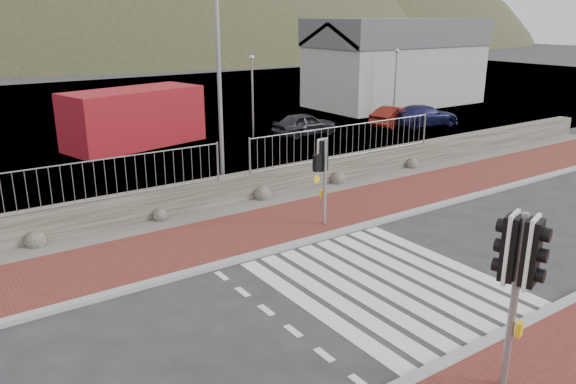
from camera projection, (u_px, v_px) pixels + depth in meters
ground at (385, 283)px, 13.16m from camera, size 220.00×220.00×0.00m
sidewalk_far at (279, 225)px, 16.68m from camera, size 40.00×3.00×0.08m
kerb_near at (495, 339)px, 10.79m from camera, size 40.00×0.25×0.12m
kerb_far at (309, 240)px, 15.50m from camera, size 40.00×0.25×0.12m
zebra_crossing at (385, 282)px, 13.15m from camera, size 4.62×5.60×0.01m
gravel_strip at (245, 207)px, 18.25m from camera, size 40.00×1.50×0.06m
stone_wall at (233, 189)px, 18.75m from camera, size 40.00×0.60×0.90m
railing at (234, 150)px, 18.23m from camera, size 18.07×0.07×1.22m
quay at (72, 116)px, 35.07m from camera, size 120.00×40.00×0.50m
harbor_building at (396, 62)px, 38.72m from camera, size 12.20×6.20×5.80m
hills_backdrop at (34, 199)px, 92.78m from camera, size 254.00×90.00×100.00m
traffic_signal_near at (519, 266)px, 8.77m from camera, size 0.51×0.40×3.13m
traffic_signal_far at (324, 164)px, 16.06m from camera, size 0.65×0.27×2.67m
streetlight at (222, 61)px, 18.25m from camera, size 1.72×0.26×8.11m
shipping_container at (134, 118)px, 26.67m from camera, size 6.91×4.15×2.69m
car_a at (305, 124)px, 29.17m from camera, size 3.50×1.47×1.18m
car_b at (395, 116)px, 31.58m from camera, size 3.59×1.83×1.13m
car_c at (424, 116)px, 31.65m from camera, size 4.31×2.42×1.18m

